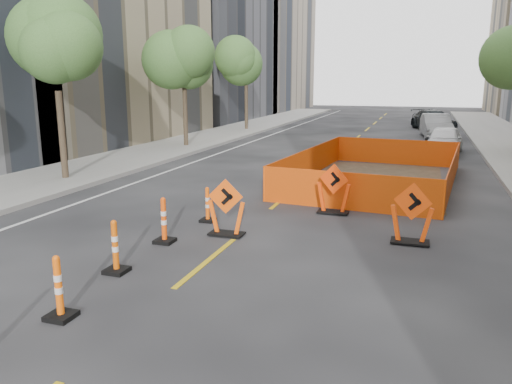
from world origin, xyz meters
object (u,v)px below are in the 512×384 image
(channelizer_6, at_px, (208,204))
(parked_car_mid, at_px, (436,126))
(channelizer_4, at_px, (115,247))
(channelizer_5, at_px, (164,220))
(channelizer_3, at_px, (59,287))
(chevron_sign_center, at_px, (334,189))
(chevron_sign_right, at_px, (412,213))
(chevron_sign_left, at_px, (226,207))
(parked_car_near, at_px, (444,140))
(parked_car_far, at_px, (433,120))

(channelizer_6, xyz_separation_m, parked_car_mid, (6.04, 22.75, 0.30))
(channelizer_4, height_order, channelizer_5, channelizer_5)
(channelizer_3, relative_size, parked_car_mid, 0.23)
(chevron_sign_center, relative_size, chevron_sign_right, 0.99)
(channelizer_5, xyz_separation_m, chevron_sign_center, (3.24, 3.81, 0.17))
(chevron_sign_left, xyz_separation_m, parked_car_mid, (5.11, 23.71, 0.07))
(chevron_sign_center, distance_m, parked_car_near, 13.80)
(channelizer_5, relative_size, chevron_sign_left, 0.77)
(chevron_sign_left, distance_m, chevron_sign_center, 3.52)
(chevron_sign_right, bearing_deg, channelizer_4, -131.36)
(channelizer_3, relative_size, parked_car_near, 0.26)
(channelizer_4, xyz_separation_m, channelizer_5, (-0.00, 1.93, 0.01))
(channelizer_5, distance_m, chevron_sign_left, 1.52)
(channelizer_6, relative_size, parked_car_near, 0.23)
(channelizer_6, bearing_deg, channelizer_3, -89.50)
(parked_car_near, height_order, parked_car_far, parked_car_far)
(channelizer_3, distance_m, parked_car_near, 21.99)
(parked_car_near, bearing_deg, chevron_sign_right, -87.77)
(channelizer_5, relative_size, parked_car_near, 0.26)
(chevron_sign_right, distance_m, parked_car_near, 15.52)
(channelizer_4, bearing_deg, channelizer_6, 86.65)
(channelizer_5, distance_m, parked_car_near, 18.41)
(channelizer_3, distance_m, channelizer_4, 1.95)
(chevron_sign_left, bearing_deg, chevron_sign_right, 2.58)
(parked_car_mid, bearing_deg, channelizer_6, -111.01)
(channelizer_3, height_order, channelizer_6, channelizer_3)
(channelizer_6, distance_m, parked_car_mid, 23.54)
(chevron_sign_center, height_order, parked_car_near, chevron_sign_center)
(channelizer_3, distance_m, chevron_sign_right, 7.58)
(channelizer_3, bearing_deg, parked_car_far, 80.22)
(channelizer_6, distance_m, chevron_sign_left, 1.36)
(channelizer_4, height_order, parked_car_mid, parked_car_mid)
(chevron_sign_left, height_order, parked_car_mid, parked_car_mid)
(channelizer_5, height_order, parked_car_far, parked_car_far)
(parked_car_near, bearing_deg, parked_car_mid, 98.68)
(chevron_sign_center, xyz_separation_m, chevron_sign_right, (2.14, -2.07, 0.00))
(chevron_sign_right, height_order, parked_car_mid, parked_car_mid)
(channelizer_3, xyz_separation_m, parked_car_near, (6.27, 21.08, 0.17))
(channelizer_6, bearing_deg, parked_car_far, 78.16)
(channelizer_3, bearing_deg, chevron_sign_center, 68.89)
(channelizer_4, distance_m, parked_car_near, 20.23)
(channelizer_3, distance_m, channelizer_5, 3.88)
(channelizer_4, relative_size, parked_car_near, 0.26)
(parked_car_near, bearing_deg, chevron_sign_left, -101.85)
(chevron_sign_left, relative_size, parked_car_mid, 0.30)
(channelizer_3, bearing_deg, chevron_sign_left, 79.77)
(chevron_sign_left, distance_m, chevron_sign_right, 4.30)
(channelizer_5, height_order, parked_car_near, parked_car_near)
(chevron_sign_right, bearing_deg, chevron_sign_center, 150.32)
(chevron_sign_left, xyz_separation_m, chevron_sign_right, (4.23, 0.77, 0.02))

